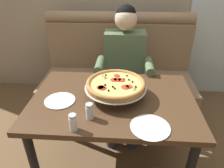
# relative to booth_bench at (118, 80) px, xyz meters

# --- Properties ---
(ground_plane) EXTENTS (16.00, 16.00, 0.00)m
(ground_plane) POSITION_rel_booth_bench_xyz_m (0.00, -0.87, -0.40)
(ground_plane) COLOR brown
(booth_bench) EXTENTS (1.68, 0.78, 1.13)m
(booth_bench) POSITION_rel_booth_bench_xyz_m (0.00, 0.00, 0.00)
(booth_bench) COLOR #937556
(booth_bench) RESTS_ON ground_plane
(dining_table) EXTENTS (1.20, 0.81, 0.73)m
(dining_table) POSITION_rel_booth_bench_xyz_m (0.00, -0.87, 0.23)
(dining_table) COLOR #4C331E
(dining_table) RESTS_ON ground_plane
(diner_main) EXTENTS (0.54, 0.64, 1.27)m
(diner_main) POSITION_rel_booth_bench_xyz_m (0.07, -0.27, 0.31)
(diner_main) COLOR #2D3342
(diner_main) RESTS_ON ground_plane
(pizza) EXTENTS (0.45, 0.45, 0.13)m
(pizza) POSITION_rel_booth_bench_xyz_m (0.02, -0.84, 0.43)
(pizza) COLOR silver
(pizza) RESTS_ON dining_table
(shaker_pepper_flakes) EXTENTS (0.05, 0.05, 0.11)m
(shaker_pepper_flakes) POSITION_rel_booth_bench_xyz_m (-0.21, -1.22, 0.37)
(shaker_pepper_flakes) COLOR white
(shaker_pepper_flakes) RESTS_ON dining_table
(shaker_oregano) EXTENTS (0.05, 0.05, 0.11)m
(shaker_oregano) POSITION_rel_booth_bench_xyz_m (-0.13, -1.11, 0.37)
(shaker_oregano) COLOR white
(shaker_oregano) RESTS_ON dining_table
(plate_near_left) EXTENTS (0.24, 0.24, 0.02)m
(plate_near_left) POSITION_rel_booth_bench_xyz_m (0.24, -1.17, 0.34)
(plate_near_left) COLOR white
(plate_near_left) RESTS_ON dining_table
(plate_near_right) EXTENTS (0.22, 0.22, 0.02)m
(plate_near_right) POSITION_rel_booth_bench_xyz_m (-0.38, -0.93, 0.34)
(plate_near_right) COLOR white
(plate_near_right) RESTS_ON dining_table
(patio_chair) EXTENTS (0.43, 0.43, 0.86)m
(patio_chair) POSITION_rel_booth_bench_xyz_m (1.26, 1.10, 0.13)
(patio_chair) COLOR black
(patio_chair) RESTS_ON ground_plane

